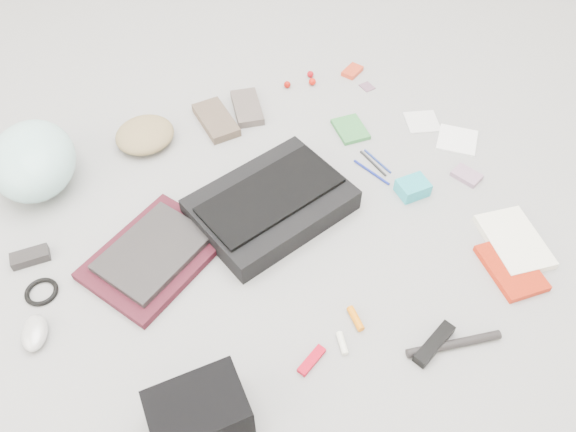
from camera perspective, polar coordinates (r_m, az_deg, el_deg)
ground_plane at (r=1.75m, az=0.00°, el=-1.05°), size 4.00×4.00×0.00m
messenger_bag at (r=1.76m, az=-1.72°, el=1.20°), size 0.49×0.37×0.08m
bag_flap at (r=1.72m, az=-1.75°, el=2.17°), size 0.46×0.24×0.01m
laptop_sleeve at (r=1.71m, az=-13.42°, el=-3.98°), size 0.46×0.40×0.03m
laptop at (r=1.69m, az=-13.56°, el=-3.52°), size 0.36×0.31×0.02m
bike_helmet at (r=1.98m, az=-24.47°, el=5.16°), size 0.36×0.40×0.20m
beanie at (r=2.05m, az=-14.34°, el=8.01°), size 0.23×0.22×0.07m
mitten_left at (r=2.09m, az=-7.33°, el=9.65°), size 0.13×0.22×0.03m
mitten_right at (r=2.14m, az=-4.17°, el=10.93°), size 0.16×0.21×0.03m
power_brick at (r=1.83m, az=-24.72°, el=-3.80°), size 0.12×0.07×0.03m
cable_coil at (r=1.75m, az=-23.76°, el=-7.06°), size 0.12×0.12×0.01m
mouse at (r=1.66m, az=-24.35°, el=-10.75°), size 0.11×0.13×0.04m
camera_bag at (r=1.39m, az=-9.01°, el=-19.32°), size 0.24×0.19×0.14m
multitool at (r=1.50m, az=2.42°, el=-14.43°), size 0.10×0.05×0.01m
toiletry_tube_white at (r=1.53m, az=5.53°, el=-12.73°), size 0.04×0.07×0.02m
toiletry_tube_orange at (r=1.57m, az=6.88°, el=-10.30°), size 0.04×0.08×0.02m
u_lock at (r=1.56m, az=14.63°, el=-12.46°), size 0.15×0.07×0.03m
bike_pump at (r=1.58m, az=16.49°, el=-12.36°), size 0.25×0.12×0.02m
book_red at (r=1.77m, az=21.73°, el=-4.92°), size 0.18×0.23×0.02m
book_white at (r=1.83m, az=21.98°, el=-2.39°), size 0.22×0.27×0.02m
notepad at (r=2.06m, az=6.36°, el=8.76°), size 0.13×0.15×0.02m
pen_blue at (r=1.92m, az=8.48°, el=4.42°), size 0.04×0.15×0.01m
pen_black at (r=1.95m, az=8.64°, el=5.32°), size 0.01×0.14×0.01m
pen_navy at (r=1.96m, az=9.09°, el=5.52°), size 0.01×0.14×0.01m
accordion_wallet at (r=1.87m, az=12.55°, el=2.82°), size 0.11×0.09×0.05m
card_deck at (r=1.97m, az=17.69°, el=3.95°), size 0.08×0.10×0.02m
napkin_top at (r=2.14m, az=13.46°, el=9.28°), size 0.16×0.16×0.01m
napkin_bottom at (r=2.10m, az=16.81°, el=7.40°), size 0.19×0.19×0.01m
lollipop_a at (r=2.24m, az=-0.08°, el=13.21°), size 0.03×0.03×0.03m
lollipop_b at (r=2.26m, az=2.49°, el=13.48°), size 0.04×0.04×0.03m
lollipop_c at (r=2.30m, az=2.29°, el=14.19°), size 0.03×0.03×0.03m
altoids_tin at (r=2.33m, az=6.55°, el=14.41°), size 0.10×0.08×0.02m
stamp_sheet at (r=2.27m, az=8.03°, el=12.87°), size 0.05×0.05×0.00m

